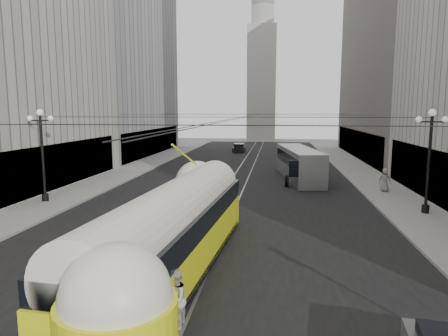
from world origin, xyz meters
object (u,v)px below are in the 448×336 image
(city_bus, at_px, (299,162))
(pedestrian_sidewalk_right, at_px, (385,180))
(streetcar, at_px, (175,229))
(pedestrian_crossing_b, at_px, (175,300))

(city_bus, distance_m, pedestrian_sidewalk_right, 8.53)
(pedestrian_sidewalk_right, bearing_deg, streetcar, 76.60)
(city_bus, distance_m, pedestrian_crossing_b, 27.41)
(pedestrian_crossing_b, relative_size, pedestrian_sidewalk_right, 1.00)
(pedestrian_crossing_b, bearing_deg, city_bus, 169.07)
(streetcar, relative_size, pedestrian_sidewalk_right, 9.17)
(city_bus, relative_size, pedestrian_sidewalk_right, 6.47)
(city_bus, bearing_deg, pedestrian_sidewalk_right, -42.14)
(streetcar, distance_m, pedestrian_crossing_b, 4.22)
(city_bus, relative_size, pedestrian_crossing_b, 6.46)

